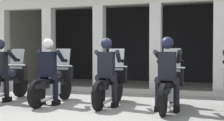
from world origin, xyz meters
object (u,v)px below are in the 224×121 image
Objects in this scene: motorcycle_center at (111,84)px; motorcycle_right at (169,87)px; police_officer_far_left at (0,65)px; motorcycle_far_left at (7,81)px; police_officer_right at (167,67)px; police_officer_center at (107,66)px; police_officer_left at (49,66)px; motorcycle_left at (54,83)px.

motorcycle_right is (1.41, -0.16, 0.00)m from motorcycle_center.
police_officer_far_left is 4.27m from motorcycle_right.
police_officer_right is (4.23, -0.33, 0.44)m from motorcycle_far_left.
police_officer_center is at bearing -86.77° from motorcycle_center.
police_officer_left is 1.00× the size of police_officer_right.
motorcycle_center is (2.82, 0.39, -0.44)m from police_officer_far_left.
motorcycle_far_left is 1.00× the size of motorcycle_center.
motorcycle_left is at bearing -175.15° from police_officer_right.
police_officer_far_left is (-0.00, -0.28, 0.44)m from motorcycle_far_left.
police_officer_far_left is 4.24m from police_officer_right.
police_officer_left is at bearing -79.72° from motorcycle_left.
motorcycle_left is 2.87m from police_officer_right.
police_officer_left is 0.78× the size of motorcycle_center.
police_officer_left reaches higher than motorcycle_left.
motorcycle_left is 1.00× the size of motorcycle_center.
police_officer_left is (1.41, -0.34, 0.44)m from motorcycle_far_left.
motorcycle_right is at bearing -2.90° from motorcycle_center.
motorcycle_far_left is at bearing -171.86° from motorcycle_left.
police_officer_center is at bearing -175.98° from police_officer_right.
police_officer_right is at bearing -2.41° from motorcycle_far_left.
police_officer_far_left is at bearing -168.63° from motorcycle_center.
motorcycle_right is 1.29× the size of police_officer_right.
motorcycle_right is (2.82, 0.29, -0.44)m from police_officer_left.
police_officer_far_left is at bearing -170.27° from police_officer_right.
police_officer_left is 1.00× the size of police_officer_center.
motorcycle_far_left is 1.41m from motorcycle_left.
police_officer_right is (2.82, -0.27, 0.44)m from motorcycle_left.
police_officer_far_left is at bearing -88.16° from motorcycle_far_left.
police_officer_far_left is 1.00× the size of police_officer_right.
police_officer_center is (2.82, -0.18, 0.44)m from motorcycle_far_left.
motorcycle_far_left is at bearing 91.84° from police_officer_far_left.
police_officer_far_left is 1.41m from police_officer_left.
motorcycle_center is (1.41, 0.45, -0.44)m from police_officer_left.
police_officer_far_left is 0.78× the size of motorcycle_left.
motorcycle_center is 1.29× the size of police_officer_right.
motorcycle_far_left is 4.24m from motorcycle_right.
police_officer_center is at bearing -1.46° from motorcycle_far_left.
motorcycle_right is at bearing 5.25° from police_officer_far_left.
police_officer_right reaches higher than motorcycle_right.
motorcycle_left is (1.41, 0.22, -0.44)m from police_officer_far_left.
police_officer_center is (2.82, 0.11, 0.00)m from police_officer_far_left.
police_officer_left and police_officer_center have the same top height.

